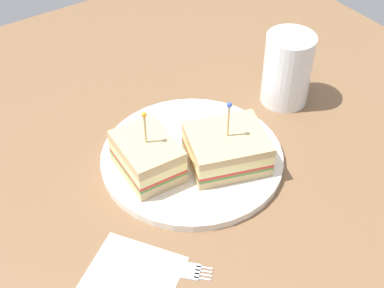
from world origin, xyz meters
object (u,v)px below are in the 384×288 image
object	(u,v)px
plate	(192,158)
drink_glass	(287,72)
sandwich_half_front	(227,148)
napkin	(132,276)
fork	(170,267)
sandwich_half_back	(147,157)

from	to	relation	value
plate	drink_glass	distance (cm)	20.79
sandwich_half_front	napkin	xyz separation A→B (cm)	(8.13, -19.54, -3.41)
plate	fork	size ratio (longest dim) A/B	2.55
napkin	fork	distance (cm)	4.47
plate	fork	xyz separation A→B (cm)	(13.33, -12.20, -0.40)
plate	sandwich_half_front	distance (cm)	5.64
plate	drink_glass	size ratio (longest dim) A/B	2.22
plate	napkin	bearing A→B (deg)	-54.28
sandwich_half_front	sandwich_half_back	world-z (taller)	same
napkin	sandwich_half_front	bearing A→B (deg)	112.59
plate	drink_glass	xyz separation A→B (cm)	(-3.41, 19.99, 4.58)
plate	drink_glass	world-z (taller)	drink_glass
sandwich_half_back	plate	bearing A→B (deg)	83.43
sandwich_half_back	drink_glass	size ratio (longest dim) A/B	0.88
drink_glass	fork	bearing A→B (deg)	-62.53
plate	sandwich_half_back	xyz separation A→B (cm)	(-0.76, -6.62, 3.18)
plate	napkin	xyz separation A→B (cm)	(11.79, -16.40, -0.50)
sandwich_half_back	fork	xyz separation A→B (cm)	(14.09, -5.59, -3.58)
sandwich_half_back	drink_glass	bearing A→B (deg)	95.67
sandwich_half_front	napkin	world-z (taller)	sandwich_half_front
sandwich_half_back	fork	world-z (taller)	sandwich_half_back
plate	fork	distance (cm)	18.07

